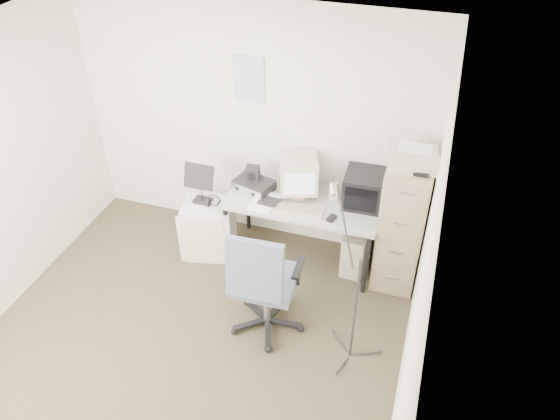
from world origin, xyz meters
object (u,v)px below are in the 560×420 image
(filing_cabinet, at_px, (402,223))
(side_cart, at_px, (210,228))
(desk, at_px, (303,230))
(office_chair, at_px, (266,278))

(filing_cabinet, relative_size, side_cart, 2.12)
(desk, xyz_separation_m, office_chair, (-0.05, -0.98, 0.21))
(office_chair, bearing_deg, filing_cabinet, 42.62)
(filing_cabinet, relative_size, office_chair, 1.14)
(desk, bearing_deg, side_cart, -168.05)
(office_chair, height_order, side_cart, office_chair)
(filing_cabinet, xyz_separation_m, side_cart, (-1.88, -0.23, -0.34))
(filing_cabinet, distance_m, office_chair, 1.42)
(office_chair, xyz_separation_m, side_cart, (-0.88, 0.78, -0.27))
(filing_cabinet, distance_m, side_cart, 1.93)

